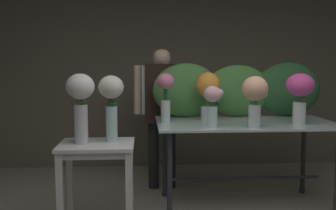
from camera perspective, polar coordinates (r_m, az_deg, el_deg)
The scene contains 13 objects.
ground_plane at distance 4.11m, azimuth 5.20°, elevation -14.46°, with size 7.30×7.30×0.00m, color #9E9384.
wall_back at distance 5.45m, azimuth 2.68°, elevation 6.56°, with size 5.62×0.12×2.96m, color #706656.
display_table_glass at distance 3.91m, azimuth 11.24°, elevation -4.40°, with size 1.74×0.95×0.88m.
side_table_white at distance 3.43m, azimuth -10.46°, elevation -7.53°, with size 0.64×0.52×0.76m.
florist at distance 4.40m, azimuth -0.89°, elevation 0.53°, with size 0.64×0.24×1.62m.
foliage_backdrop at distance 4.20m, azimuth 10.39°, elevation 2.16°, with size 1.82×0.25×0.58m.
vase_blush_carnations at distance 3.48m, azimuth 6.66°, elevation 0.36°, with size 0.18×0.17×0.37m.
vase_peach_ranunculus at distance 3.51m, azimuth 12.75°, elevation 1.42°, with size 0.23×0.23×0.46m.
vase_sunset_freesia at distance 3.85m, azimuth 5.90°, elevation 2.08°, with size 0.24×0.24×0.49m.
vase_fuchsia_hydrangea at distance 3.82m, azimuth 18.91°, elevation 1.90°, with size 0.26×0.26×0.48m.
vase_rosy_lilies at distance 3.71m, azimuth -0.39°, elevation 1.72°, with size 0.18×0.16×0.48m.
vase_white_roses_tall at distance 3.37m, azimuth -12.80°, elevation 0.71°, with size 0.24×0.24×0.60m.
vase_cream_lisianthus_tall at distance 3.39m, azimuth -8.40°, elevation 0.78°, with size 0.22×0.22×0.58m.
Camera 1 is at (-0.61, -2.17, 1.45)m, focal length 41.26 mm.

